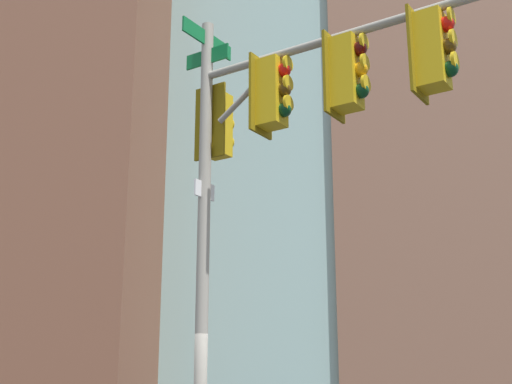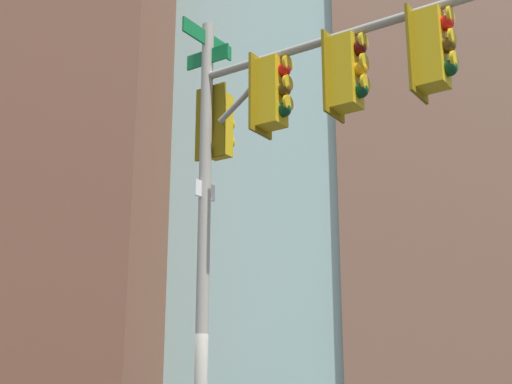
# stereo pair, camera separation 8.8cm
# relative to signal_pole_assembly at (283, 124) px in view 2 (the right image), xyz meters

# --- Properties ---
(signal_pole_assembly) EXTENTS (2.49, 4.14, 7.23)m
(signal_pole_assembly) POSITION_rel_signal_pole_assembly_xyz_m (0.00, 0.00, 0.00)
(signal_pole_assembly) COLOR #9E998C
(signal_pole_assembly) RESTS_ON ground_plane
(building_brick_nearside) EXTENTS (23.00, 14.49, 43.37)m
(building_brick_nearside) POSITION_rel_signal_pole_assembly_xyz_m (-30.17, -15.54, 16.38)
(building_brick_nearside) COLOR brown
(building_brick_nearside) RESTS_ON ground_plane
(building_brick_midblock) EXTENTS (21.42, 16.95, 32.80)m
(building_brick_midblock) POSITION_rel_signal_pole_assembly_xyz_m (-35.25, 8.98, 11.10)
(building_brick_midblock) COLOR #845B47
(building_brick_midblock) RESTS_ON ground_plane
(building_brick_farside) EXTENTS (21.49, 18.30, 35.09)m
(building_brick_farside) POSITION_rel_signal_pole_assembly_xyz_m (-53.86, 2.26, 12.24)
(building_brick_farside) COLOR brown
(building_brick_farside) RESTS_ON ground_plane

